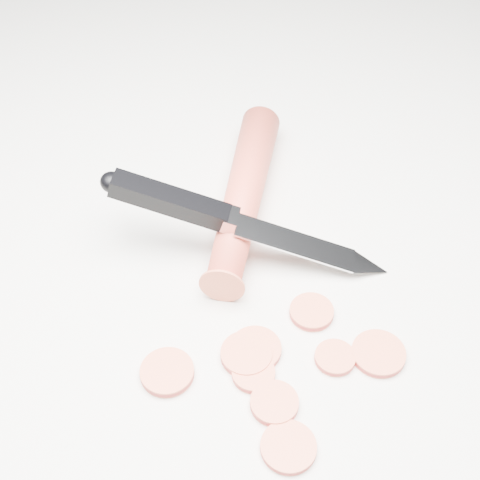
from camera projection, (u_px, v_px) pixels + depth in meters
name	position (u px, v px, depth m)	size (l,w,h in m)	color
ground	(248.00, 301.00, 0.52)	(2.40, 2.40, 0.00)	silver
carrot	(244.00, 194.00, 0.57)	(0.03, 0.03, 0.21)	red
carrot_slice_0	(274.00, 403.00, 0.46)	(0.03, 0.03, 0.01)	#E75F3D
carrot_slice_1	(288.00, 447.00, 0.44)	(0.04, 0.04, 0.01)	#E75F3D
carrot_slice_2	(253.00, 373.00, 0.47)	(0.03, 0.03, 0.01)	#E75F3D
carrot_slice_3	(312.00, 312.00, 0.51)	(0.03, 0.03, 0.01)	#E75F3D
carrot_slice_4	(378.00, 353.00, 0.48)	(0.04, 0.04, 0.01)	#E75F3D
carrot_slice_5	(246.00, 354.00, 0.48)	(0.04, 0.04, 0.01)	#E75F3D
carrot_slice_6	(335.00, 358.00, 0.48)	(0.03, 0.03, 0.01)	#E75F3D
carrot_slice_7	(255.00, 349.00, 0.49)	(0.04, 0.04, 0.01)	#E75F3D
carrot_slice_8	(167.00, 372.00, 0.47)	(0.04, 0.04, 0.01)	#E75F3D
kitchen_knife	(247.00, 222.00, 0.53)	(0.22, 0.13, 0.07)	silver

